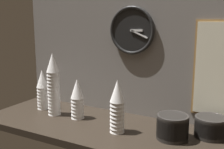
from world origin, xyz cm
name	(u,v)px	position (x,y,z in cm)	size (l,w,h in cm)	color
ground_plane	(113,130)	(0.00, 0.00, -2.00)	(160.00, 56.00, 4.00)	black
wall_tiled_back	(134,31)	(0.00, 26.50, 52.50)	(160.00, 3.00, 105.00)	slate
cup_stack_center_right	(117,106)	(5.41, -5.35, 14.34)	(7.99, 7.99, 28.69)	white
cup_stack_center_left	(77,99)	(-25.74, 2.01, 12.24)	(7.99, 7.99, 24.47)	white
cup_stack_left	(53,84)	(-42.74, 0.54, 19.61)	(7.99, 7.99, 39.21)	white
cup_stack_far_left	(43,89)	(-57.04, 6.12, 13.29)	(7.99, 7.99, 26.58)	white
bowl_stack_right	(172,126)	(33.83, 0.60, 6.58)	(16.18, 16.18, 12.62)	black
bowl_stack_far_right	(210,126)	(50.35, 11.98, 5.72)	(16.18, 16.18, 10.90)	black
wall_clock	(132,30)	(0.27, 23.46, 52.90)	(29.03, 2.70, 29.03)	black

